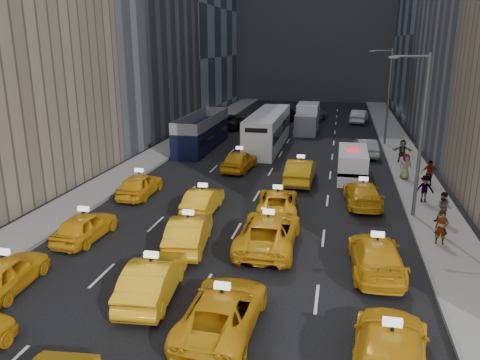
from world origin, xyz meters
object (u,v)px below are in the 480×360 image
Objects in this scene: nypd_van at (352,165)px; pedestrian_0 at (441,228)px; double_decker at (202,132)px; city_bus at (268,130)px; box_truck at (307,119)px.

nypd_van is 3.22× the size of pedestrian_0.
double_decker is at bearing 137.79° from pedestrian_0.
double_decker is 6.47× the size of pedestrian_0.
box_truck is at bearing 63.40° from city_bus.
nypd_van is 0.78× the size of box_truck.
city_bus reaches higher than double_decker.
box_truck is 30.53m from pedestrian_0.
double_decker is 6.18m from city_bus.
pedestrian_0 is (17.53, -18.90, -0.56)m from double_decker.
nypd_van is at bearing -30.63° from double_decker.
nypd_van is at bearing 114.35° from pedestrian_0.
box_truck reaches higher than nypd_van.
nypd_van is 0.41× the size of city_bus.
pedestrian_0 is (11.62, -20.69, -0.65)m from city_bus.
city_bus is at bearing 124.26° from pedestrian_0.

